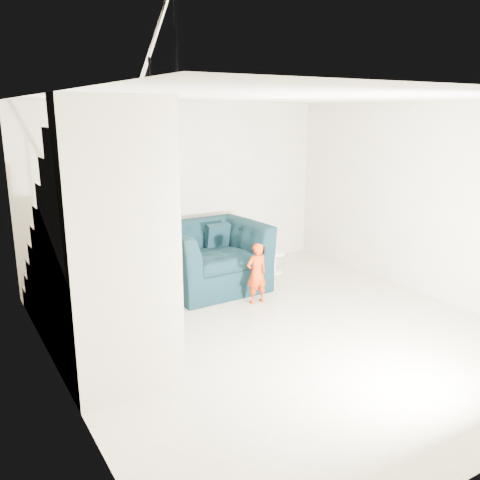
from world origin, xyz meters
The scene contains 12 objects.
floor centered at (0.00, 0.00, 0.00)m, with size 5.50×5.50×0.00m, color tan.
ceiling centered at (0.00, 0.00, 2.70)m, with size 5.50×5.50×0.00m, color silver.
back_wall centered at (0.00, 2.75, 1.35)m, with size 5.00×5.00×0.00m, color #AEA08D.
left_wall centered at (-2.50, 0.00, 1.35)m, with size 5.50×5.50×0.00m, color #AEA08D.
right_wall centered at (2.50, 0.00, 1.35)m, with size 5.50×5.50×0.00m, color #AEA08D.
armchair centered at (0.01, 1.81, 0.48)m, with size 1.48×1.30×0.96m, color black.
toddler centered at (0.26, 0.95, 0.42)m, with size 0.31×0.20×0.84m, color #9A1404.
side_table centered at (1.24, 1.92, 0.24)m, with size 0.35×0.35×0.35m.
staircase centered at (-2.00, 0.55, 0.95)m, with size 1.02×3.03×3.62m.
cushion centered at (0.26, 2.04, 0.73)m, with size 0.37×0.11×0.35m, color black.
throw centered at (-0.62, 1.81, 0.61)m, with size 0.05×0.53×0.60m, color black.
phone centered at (0.37, 0.95, 0.73)m, with size 0.02×0.05×0.10m, color black.
Camera 1 is at (-3.35, -4.54, 2.55)m, focal length 38.00 mm.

